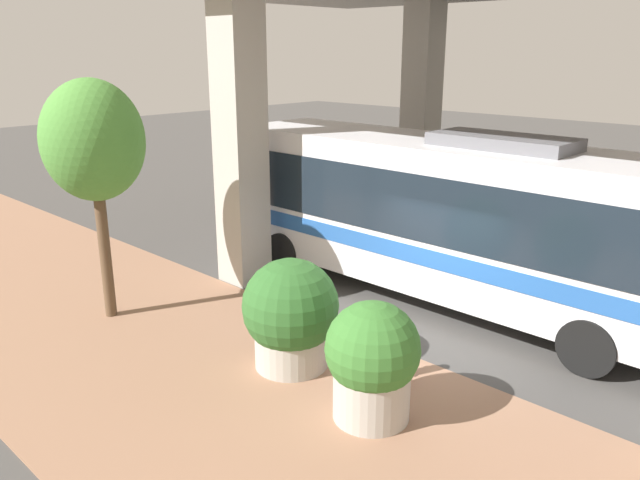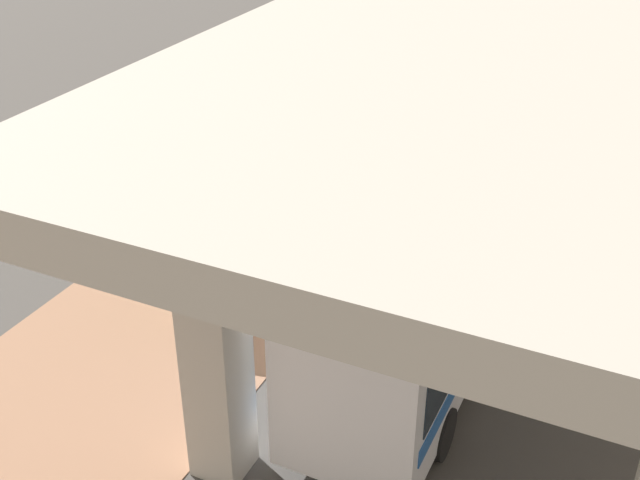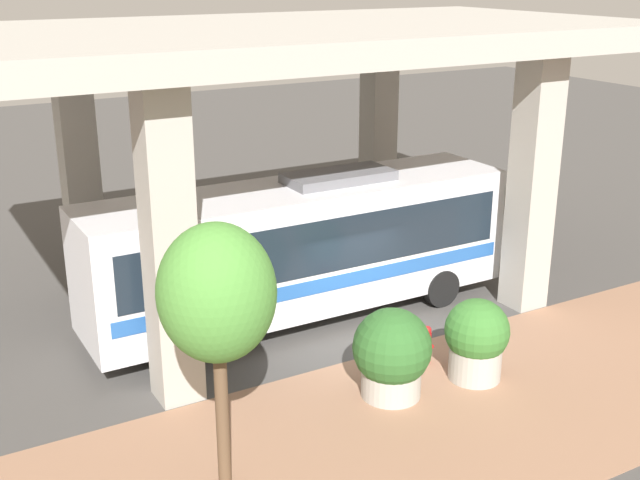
# 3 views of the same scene
# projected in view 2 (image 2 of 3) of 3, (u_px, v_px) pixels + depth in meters

# --- Properties ---
(ground_plane) EXTENTS (80.00, 80.00, 0.00)m
(ground_plane) POSITION_uv_depth(u_px,v_px,m) (316.00, 319.00, 18.32)
(ground_plane) COLOR #474442
(ground_plane) RESTS_ON ground
(sidewalk_strip) EXTENTS (6.00, 40.00, 0.02)m
(sidewalk_strip) POSITION_uv_depth(u_px,v_px,m) (205.00, 288.00, 19.44)
(sidewalk_strip) COLOR #936B51
(sidewalk_strip) RESTS_ON ground
(overpass) EXTENTS (9.40, 17.59, 7.16)m
(overpass) POSITION_uv_depth(u_px,v_px,m) (525.00, 80.00, 13.74)
(overpass) COLOR #ADA89E
(overpass) RESTS_ON ground
(bus) EXTENTS (2.67, 10.89, 3.68)m
(bus) POSITION_uv_depth(u_px,v_px,m) (444.00, 256.00, 16.86)
(bus) COLOR silver
(bus) RESTS_ON ground
(fire_hydrant) EXTENTS (0.42, 0.20, 0.90)m
(fire_hydrant) POSITION_uv_depth(u_px,v_px,m) (269.00, 306.00, 17.96)
(fire_hydrant) COLOR #B21919
(fire_hydrant) RESTS_ON ground
(planter_front) EXTENTS (1.64, 1.64, 1.94)m
(planter_front) POSITION_uv_depth(u_px,v_px,m) (269.00, 248.00, 19.22)
(planter_front) COLOR #ADA89E
(planter_front) RESTS_ON ground
(planter_middle) EXTENTS (1.40, 1.40, 1.84)m
(planter_middle) POSITION_uv_depth(u_px,v_px,m) (214.00, 287.00, 17.77)
(planter_middle) COLOR #ADA89E
(planter_middle) RESTS_ON ground
(street_tree_near) EXTENTS (1.93, 1.93, 4.76)m
(street_tree_near) POSITION_uv_depth(u_px,v_px,m) (306.00, 85.00, 21.63)
(street_tree_near) COLOR brown
(street_tree_near) RESTS_ON ground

